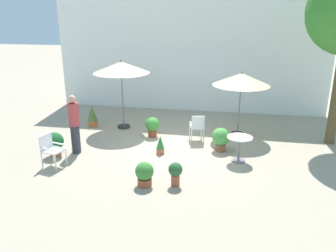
{
  "coord_description": "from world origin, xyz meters",
  "views": [
    {
      "loc": [
        1.75,
        -9.55,
        3.98
      ],
      "look_at": [
        0.0,
        -0.21,
        0.77
      ],
      "focal_mm": 36.58,
      "sensor_mm": 36.0,
      "label": 1
    }
  ],
  "objects_px": {
    "patio_chair_0": "(197,126)",
    "patio_chair_1": "(51,148)",
    "cafe_table_0": "(239,144)",
    "potted_plant_5": "(144,173)",
    "patio_umbrella_1": "(241,80)",
    "standing_person": "(74,123)",
    "potted_plant_1": "(160,145)",
    "potted_plant_6": "(221,138)",
    "potted_plant_4": "(92,116)",
    "potted_plant_2": "(55,143)",
    "potted_plant_0": "(152,126)",
    "patio_umbrella_0": "(121,68)",
    "potted_plant_3": "(175,172)"
  },
  "relations": [
    {
      "from": "cafe_table_0",
      "to": "standing_person",
      "type": "relative_size",
      "value": 0.42
    },
    {
      "from": "potted_plant_3",
      "to": "potted_plant_6",
      "type": "xyz_separation_m",
      "value": [
        0.97,
        2.4,
        0.04
      ]
    },
    {
      "from": "potted_plant_2",
      "to": "patio_chair_0",
      "type": "bearing_deg",
      "value": 26.52
    },
    {
      "from": "cafe_table_0",
      "to": "patio_chair_0",
      "type": "height_order",
      "value": "patio_chair_0"
    },
    {
      "from": "potted_plant_6",
      "to": "potted_plant_4",
      "type": "bearing_deg",
      "value": 162.7
    },
    {
      "from": "patio_chair_0",
      "to": "potted_plant_1",
      "type": "bearing_deg",
      "value": -127.91
    },
    {
      "from": "patio_umbrella_1",
      "to": "standing_person",
      "type": "bearing_deg",
      "value": -153.11
    },
    {
      "from": "patio_umbrella_1",
      "to": "potted_plant_4",
      "type": "relative_size",
      "value": 2.85
    },
    {
      "from": "potted_plant_1",
      "to": "potted_plant_4",
      "type": "bearing_deg",
      "value": 145.45
    },
    {
      "from": "potted_plant_1",
      "to": "standing_person",
      "type": "bearing_deg",
      "value": -171.73
    },
    {
      "from": "patio_chair_0",
      "to": "potted_plant_2",
      "type": "bearing_deg",
      "value": -153.48
    },
    {
      "from": "potted_plant_0",
      "to": "potted_plant_6",
      "type": "bearing_deg",
      "value": -19.3
    },
    {
      "from": "cafe_table_0",
      "to": "patio_chair_1",
      "type": "relative_size",
      "value": 0.82
    },
    {
      "from": "cafe_table_0",
      "to": "potted_plant_4",
      "type": "distance_m",
      "value": 5.6
    },
    {
      "from": "potted_plant_5",
      "to": "potted_plant_3",
      "type": "bearing_deg",
      "value": 9.88
    },
    {
      "from": "cafe_table_0",
      "to": "potted_plant_5",
      "type": "xyz_separation_m",
      "value": [
        -2.22,
        -1.83,
        -0.19
      ]
    },
    {
      "from": "potted_plant_5",
      "to": "standing_person",
      "type": "distance_m",
      "value": 3.01
    },
    {
      "from": "patio_chair_1",
      "to": "potted_plant_1",
      "type": "bearing_deg",
      "value": 26.89
    },
    {
      "from": "patio_chair_1",
      "to": "potted_plant_2",
      "type": "relative_size",
      "value": 1.25
    },
    {
      "from": "standing_person",
      "to": "potted_plant_6",
      "type": "bearing_deg",
      "value": 12.46
    },
    {
      "from": "potted_plant_4",
      "to": "standing_person",
      "type": "relative_size",
      "value": 0.44
    },
    {
      "from": "potted_plant_1",
      "to": "patio_umbrella_1",
      "type": "bearing_deg",
      "value": 42.13
    },
    {
      "from": "patio_chair_0",
      "to": "patio_umbrella_1",
      "type": "bearing_deg",
      "value": 32.09
    },
    {
      "from": "cafe_table_0",
      "to": "potted_plant_2",
      "type": "xyz_separation_m",
      "value": [
        -5.18,
        -0.6,
        -0.1
      ]
    },
    {
      "from": "patio_umbrella_1",
      "to": "potted_plant_3",
      "type": "distance_m",
      "value": 4.4
    },
    {
      "from": "potted_plant_0",
      "to": "patio_chair_0",
      "type": "bearing_deg",
      "value": -5.68
    },
    {
      "from": "potted_plant_4",
      "to": "standing_person",
      "type": "bearing_deg",
      "value": -78.88
    },
    {
      "from": "potted_plant_0",
      "to": "potted_plant_6",
      "type": "xyz_separation_m",
      "value": [
        2.27,
        -0.8,
        0.02
      ]
    },
    {
      "from": "patio_chair_1",
      "to": "potted_plant_1",
      "type": "height_order",
      "value": "patio_chair_1"
    },
    {
      "from": "patio_umbrella_1",
      "to": "potted_plant_5",
      "type": "xyz_separation_m",
      "value": [
        -2.21,
        -3.98,
        -1.56
      ]
    },
    {
      "from": "standing_person",
      "to": "potted_plant_4",
      "type": "bearing_deg",
      "value": 101.12
    },
    {
      "from": "patio_umbrella_1",
      "to": "potted_plant_4",
      "type": "bearing_deg",
      "value": -179.87
    },
    {
      "from": "potted_plant_3",
      "to": "patio_chair_0",
      "type": "bearing_deg",
      "value": 86.36
    },
    {
      "from": "potted_plant_2",
      "to": "potted_plant_6",
      "type": "height_order",
      "value": "potted_plant_2"
    },
    {
      "from": "patio_chair_0",
      "to": "patio_chair_1",
      "type": "height_order",
      "value": "patio_chair_1"
    },
    {
      "from": "patio_chair_1",
      "to": "potted_plant_2",
      "type": "height_order",
      "value": "patio_chair_1"
    },
    {
      "from": "patio_chair_1",
      "to": "standing_person",
      "type": "relative_size",
      "value": 0.51
    },
    {
      "from": "patio_umbrella_0",
      "to": "potted_plant_3",
      "type": "xyz_separation_m",
      "value": [
        2.53,
        -3.9,
        -1.78
      ]
    },
    {
      "from": "potted_plant_4",
      "to": "patio_chair_1",
      "type": "bearing_deg",
      "value": -86.05
    },
    {
      "from": "potted_plant_0",
      "to": "standing_person",
      "type": "xyz_separation_m",
      "value": [
        -1.91,
        -1.72,
        0.52
      ]
    },
    {
      "from": "patio_chair_1",
      "to": "potted_plant_3",
      "type": "bearing_deg",
      "value": -7.68
    },
    {
      "from": "potted_plant_5",
      "to": "standing_person",
      "type": "bearing_deg",
      "value": 147.24
    },
    {
      "from": "cafe_table_0",
      "to": "potted_plant_0",
      "type": "relative_size",
      "value": 1.1
    },
    {
      "from": "patio_chair_1",
      "to": "potted_plant_5",
      "type": "xyz_separation_m",
      "value": [
        2.72,
        -0.59,
        -0.21
      ]
    },
    {
      "from": "patio_chair_1",
      "to": "standing_person",
      "type": "xyz_separation_m",
      "value": [
        0.23,
        1.01,
        0.38
      ]
    },
    {
      "from": "cafe_table_0",
      "to": "potted_plant_5",
      "type": "distance_m",
      "value": 2.89
    },
    {
      "from": "potted_plant_1",
      "to": "potted_plant_0",
      "type": "bearing_deg",
      "value": 112.06
    },
    {
      "from": "potted_plant_2",
      "to": "potted_plant_5",
      "type": "xyz_separation_m",
      "value": [
        2.96,
        -1.23,
        -0.08
      ]
    },
    {
      "from": "potted_plant_5",
      "to": "patio_chair_1",
      "type": "bearing_deg",
      "value": 167.73
    },
    {
      "from": "patio_chair_0",
      "to": "potted_plant_1",
      "type": "xyz_separation_m",
      "value": [
        -0.95,
        -1.21,
        -0.24
      ]
    }
  ]
}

